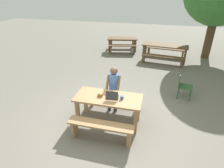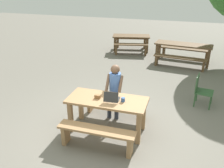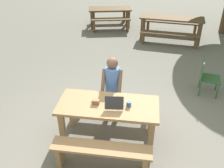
{
  "view_description": "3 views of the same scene",
  "coord_description": "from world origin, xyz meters",
  "px_view_note": "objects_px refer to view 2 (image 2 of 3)",
  "views": [
    {
      "loc": [
        1.09,
        -3.89,
        3.26
      ],
      "look_at": [
        0.03,
        0.25,
        1.02
      ],
      "focal_mm": 30.11,
      "sensor_mm": 36.0,
      "label": 1
    },
    {
      "loc": [
        1.46,
        -4.43,
        3.19
      ],
      "look_at": [
        0.03,
        0.25,
        1.02
      ],
      "focal_mm": 39.68,
      "sensor_mm": 36.0,
      "label": 2
    },
    {
      "loc": [
        0.54,
        -3.35,
        3.26
      ],
      "look_at": [
        0.03,
        0.25,
        1.02
      ],
      "focal_mm": 40.03,
      "sensor_mm": 36.0,
      "label": 3
    }
  ],
  "objects_px": {
    "laptop": "(112,98)",
    "coffee_mug": "(123,100)",
    "picnic_table_front": "(107,104)",
    "person_seated": "(115,87)",
    "picnic_table_mid": "(183,47)",
    "small_pouch": "(98,97)",
    "picnic_table_rear": "(131,38)",
    "plastic_chair": "(201,90)"
  },
  "relations": [
    {
      "from": "laptop",
      "to": "coffee_mug",
      "type": "bearing_deg",
      "value": -179.9
    },
    {
      "from": "picnic_table_front",
      "to": "small_pouch",
      "type": "bearing_deg",
      "value": -175.67
    },
    {
      "from": "plastic_chair",
      "to": "picnic_table_mid",
      "type": "distance_m",
      "value": 3.45
    },
    {
      "from": "picnic_table_front",
      "to": "picnic_table_rear",
      "type": "xyz_separation_m",
      "value": [
        -0.91,
        6.27,
        -0.05
      ]
    },
    {
      "from": "laptop",
      "to": "coffee_mug",
      "type": "distance_m",
      "value": 0.24
    },
    {
      "from": "laptop",
      "to": "person_seated",
      "type": "distance_m",
      "value": 0.69
    },
    {
      "from": "coffee_mug",
      "to": "person_seated",
      "type": "height_order",
      "value": "person_seated"
    },
    {
      "from": "laptop",
      "to": "picnic_table_mid",
      "type": "distance_m",
      "value": 5.41
    },
    {
      "from": "person_seated",
      "to": "picnic_table_mid",
      "type": "bearing_deg",
      "value": 72.95
    },
    {
      "from": "picnic_table_front",
      "to": "picnic_table_mid",
      "type": "height_order",
      "value": "picnic_table_front"
    },
    {
      "from": "laptop",
      "to": "coffee_mug",
      "type": "height_order",
      "value": "laptop"
    },
    {
      "from": "picnic_table_rear",
      "to": "person_seated",
      "type": "bearing_deg",
      "value": -93.23
    },
    {
      "from": "small_pouch",
      "to": "plastic_chair",
      "type": "bearing_deg",
      "value": 40.09
    },
    {
      "from": "laptop",
      "to": "plastic_chair",
      "type": "relative_size",
      "value": 0.4
    },
    {
      "from": "small_pouch",
      "to": "picnic_table_rear",
      "type": "height_order",
      "value": "small_pouch"
    },
    {
      "from": "person_seated",
      "to": "small_pouch",
      "type": "bearing_deg",
      "value": -105.54
    },
    {
      "from": "laptop",
      "to": "small_pouch",
      "type": "bearing_deg",
      "value": -7.2
    },
    {
      "from": "small_pouch",
      "to": "picnic_table_front",
      "type": "bearing_deg",
      "value": 4.33
    },
    {
      "from": "person_seated",
      "to": "picnic_table_rear",
      "type": "xyz_separation_m",
      "value": [
        -0.88,
        5.63,
        -0.17
      ]
    },
    {
      "from": "laptop",
      "to": "coffee_mug",
      "type": "xyz_separation_m",
      "value": [
        0.24,
        0.02,
        -0.01
      ]
    },
    {
      "from": "laptop",
      "to": "plastic_chair",
      "type": "height_order",
      "value": "laptop"
    },
    {
      "from": "picnic_table_front",
      "to": "plastic_chair",
      "type": "height_order",
      "value": "plastic_chair"
    },
    {
      "from": "laptop",
      "to": "small_pouch",
      "type": "height_order",
      "value": "laptop"
    },
    {
      "from": "coffee_mug",
      "to": "plastic_chair",
      "type": "bearing_deg",
      "value": 48.29
    },
    {
      "from": "laptop",
      "to": "picnic_table_rear",
      "type": "xyz_separation_m",
      "value": [
        -1.02,
        6.3,
        -0.24
      ]
    },
    {
      "from": "plastic_chair",
      "to": "picnic_table_front",
      "type": "bearing_deg",
      "value": 142.14
    },
    {
      "from": "picnic_table_front",
      "to": "person_seated",
      "type": "distance_m",
      "value": 0.66
    },
    {
      "from": "picnic_table_rear",
      "to": "coffee_mug",
      "type": "bearing_deg",
      "value": -90.83
    },
    {
      "from": "person_seated",
      "to": "plastic_chair",
      "type": "xyz_separation_m",
      "value": [
        2.01,
        1.19,
        -0.32
      ]
    },
    {
      "from": "picnic_table_mid",
      "to": "plastic_chair",
      "type": "bearing_deg",
      "value": -73.38
    },
    {
      "from": "small_pouch",
      "to": "plastic_chair",
      "type": "relative_size",
      "value": 0.15
    },
    {
      "from": "picnic_table_rear",
      "to": "plastic_chair",
      "type": "bearing_deg",
      "value": -69.05
    },
    {
      "from": "laptop",
      "to": "person_seated",
      "type": "relative_size",
      "value": 0.25
    },
    {
      "from": "small_pouch",
      "to": "person_seated",
      "type": "relative_size",
      "value": 0.1
    },
    {
      "from": "picnic_table_mid",
      "to": "picnic_table_rear",
      "type": "bearing_deg",
      "value": 161.84
    },
    {
      "from": "small_pouch",
      "to": "plastic_chair",
      "type": "xyz_separation_m",
      "value": [
        2.2,
        1.85,
        -0.37
      ]
    },
    {
      "from": "coffee_mug",
      "to": "picnic_table_mid",
      "type": "height_order",
      "value": "coffee_mug"
    },
    {
      "from": "person_seated",
      "to": "picnic_table_mid",
      "type": "relative_size",
      "value": 0.6
    },
    {
      "from": "laptop",
      "to": "coffee_mug",
      "type": "relative_size",
      "value": 3.67
    },
    {
      "from": "picnic_table_front",
      "to": "laptop",
      "type": "xyz_separation_m",
      "value": [
        0.11,
        -0.03,
        0.18
      ]
    },
    {
      "from": "picnic_table_front",
      "to": "picnic_table_mid",
      "type": "relative_size",
      "value": 0.78
    },
    {
      "from": "coffee_mug",
      "to": "picnic_table_mid",
      "type": "bearing_deg",
      "value": 78.85
    }
  ]
}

